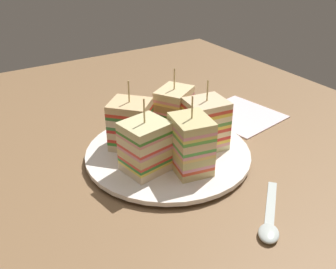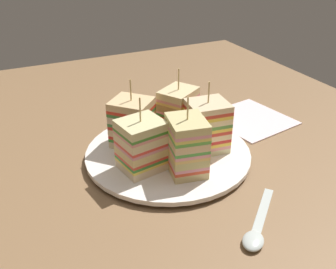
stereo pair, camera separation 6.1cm
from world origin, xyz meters
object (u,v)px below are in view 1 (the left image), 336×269
sandwich_wedge_1 (174,112)px  spoon (269,225)px  sandwich_wedge_2 (131,125)px  sandwich_wedge_4 (189,145)px  chip_pile (168,141)px  plate (168,153)px  sandwich_wedge_0 (205,124)px  sandwich_wedge_3 (146,147)px  napkin (240,115)px

sandwich_wedge_1 → spoon: bearing=53.8°
sandwich_wedge_2 → sandwich_wedge_4: sandwich_wedge_4 is taller
chip_pile → plate: bearing=-30.9°
sandwich_wedge_0 → sandwich_wedge_1: 6.78cm
spoon → sandwich_wedge_3: bearing=-109.2°
sandwich_wedge_3 → spoon: sandwich_wedge_3 is taller
sandwich_wedge_0 → chip_pile: size_ratio=1.59×
plate → sandwich_wedge_0: size_ratio=2.31×
sandwich_wedge_0 → sandwich_wedge_4: (4.35, -6.29, 0.17)cm
sandwich_wedge_0 → sandwich_wedge_3: 11.56cm
sandwich_wedge_3 → sandwich_wedge_4: bearing=-43.2°
napkin → sandwich_wedge_3: bearing=-72.4°
sandwich_wedge_1 → sandwich_wedge_4: same height
sandwich_wedge_0 → sandwich_wedge_4: sandwich_wedge_4 is taller
sandwich_wedge_0 → spoon: (18.97, -3.98, -4.97)cm
plate → sandwich_wedge_4: bearing=-3.2°
sandwich_wedge_1 → napkin: 17.17cm
sandwich_wedge_2 → sandwich_wedge_3: bearing=-54.3°
chip_pile → spoon: 22.09cm
sandwich_wedge_0 → sandwich_wedge_2: 12.02cm
sandwich_wedge_3 → spoon: size_ratio=1.03×
sandwich_wedge_3 → sandwich_wedge_0: bearing=-5.4°
sandwich_wedge_1 → plate: bearing=17.1°
sandwich_wedge_2 → napkin: 25.19cm
sandwich_wedge_0 → sandwich_wedge_2: bearing=-25.5°
plate → sandwich_wedge_0: bearing=72.6°
sandwich_wedge_2 → napkin: size_ratio=0.81×
sandwich_wedge_0 → chip_pile: (-2.99, -5.27, -2.97)cm
sandwich_wedge_1 → sandwich_wedge_4: 11.76cm
sandwich_wedge_1 → spoon: (25.50, -2.15, -4.99)cm
plate → sandwich_wedge_0: (1.87, 5.95, 4.58)cm
sandwich_wedge_1 → sandwich_wedge_3: size_ratio=1.03×
chip_pile → sandwich_wedge_2: bearing=-125.4°
spoon → napkin: bearing=-166.9°
sandwich_wedge_2 → sandwich_wedge_1: bearing=46.8°
plate → spoon: size_ratio=2.38×
sandwich_wedge_3 → napkin: 27.79cm
sandwich_wedge_0 → chip_pile: sandwich_wedge_0 is taller
chip_pile → sandwich_wedge_1: bearing=135.7°
plate → sandwich_wedge_2: size_ratio=2.33×
sandwich_wedge_0 → napkin: (-7.40, 14.53, -5.12)cm
sandwich_wedge_1 → sandwich_wedge_3: (7.41, -9.70, -0.19)cm
sandwich_wedge_3 → sandwich_wedge_4: (3.46, 5.23, 0.34)cm
chip_pile → napkin: 20.40cm
plate → napkin: size_ratio=1.90×
sandwich_wedge_0 → sandwich_wedge_3: bearing=11.4°
sandwich_wedge_1 → napkin: size_ratio=0.84×
sandwich_wedge_1 → sandwich_wedge_2: bearing=-30.9°
sandwich_wedge_0 → plate: bearing=-10.4°
sandwich_wedge_4 → spoon: 15.67cm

